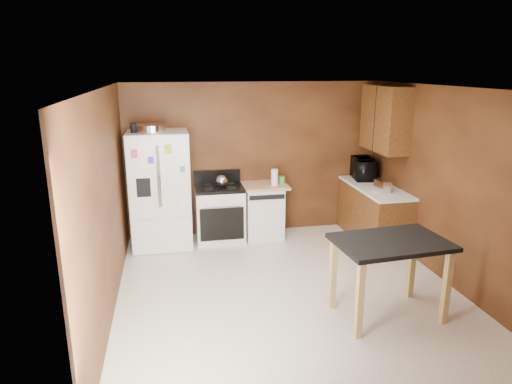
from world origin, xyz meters
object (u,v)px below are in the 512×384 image
object	(u,v)px
toaster	(382,186)
refrigerator	(160,190)
roasting_pan	(151,128)
island	(390,252)
kettle	(222,181)
gas_range	(220,213)
dishwasher	(263,210)
pen_cup	(134,128)
green_canister	(282,180)
paper_towel	(275,177)
microwave	(363,169)

from	to	relation	value
toaster	refrigerator	bearing A→B (deg)	159.53
roasting_pan	refrigerator	distance (m)	0.96
toaster	island	bearing A→B (deg)	-121.12
kettle	toaster	size ratio (longest dim) A/B	0.77
toaster	gas_range	size ratio (longest dim) A/B	0.22
toaster	dishwasher	xyz separation A→B (m)	(-1.67, 0.81, -0.54)
pen_cup	gas_range	distance (m)	1.88
kettle	green_canister	size ratio (longest dim) A/B	1.65
gas_range	toaster	bearing A→B (deg)	-18.28
paper_towel	microwave	xyz separation A→B (m)	(1.56, 0.13, 0.04)
kettle	dishwasher	xyz separation A→B (m)	(0.68, 0.06, -0.54)
toaster	refrigerator	xyz separation A→B (m)	(-3.30, 0.73, -0.09)
toaster	microwave	xyz separation A→B (m)	(0.05, 0.86, 0.07)
kettle	microwave	world-z (taller)	microwave
roasting_pan	pen_cup	size ratio (longest dim) A/B	3.35
kettle	island	distance (m)	3.08
paper_towel	toaster	bearing A→B (deg)	-25.65
paper_towel	refrigerator	distance (m)	1.80
gas_range	island	world-z (taller)	gas_range
gas_range	refrigerator	bearing A→B (deg)	-176.19
dishwasher	gas_range	bearing A→B (deg)	-178.06
paper_towel	dishwasher	distance (m)	0.60
island	green_canister	bearing A→B (deg)	101.29
kettle	refrigerator	distance (m)	0.96
paper_towel	island	xyz separation A→B (m)	(0.69, -2.62, -0.25)
pen_cup	paper_towel	distance (m)	2.29
kettle	paper_towel	world-z (taller)	paper_towel
paper_towel	island	bearing A→B (deg)	-75.20
microwave	island	distance (m)	2.90
island	paper_towel	bearing A→B (deg)	104.80
paper_towel	dishwasher	size ratio (longest dim) A/B	0.29
paper_towel	gas_range	bearing A→B (deg)	175.63
roasting_pan	paper_towel	bearing A→B (deg)	0.59
microwave	gas_range	distance (m)	2.52
kettle	dishwasher	size ratio (longest dim) A/B	0.21
kettle	green_canister	xyz separation A→B (m)	(0.99, 0.07, -0.05)
dishwasher	island	distance (m)	2.87
roasting_pan	island	world-z (taller)	roasting_pan
roasting_pan	green_canister	distance (m)	2.22
pen_cup	kettle	size ratio (longest dim) A/B	0.71
paper_towel	green_canister	xyz separation A→B (m)	(0.15, 0.11, -0.07)
roasting_pan	kettle	xyz separation A→B (m)	(1.03, 0.05, -0.86)
roasting_pan	dishwasher	distance (m)	2.21
green_canister	toaster	size ratio (longest dim) A/B	0.47
gas_range	paper_towel	bearing A→B (deg)	-4.37
paper_towel	toaster	world-z (taller)	paper_towel
kettle	refrigerator	bearing A→B (deg)	-178.35
island	refrigerator	bearing A→B (deg)	133.44
green_canister	toaster	bearing A→B (deg)	-31.45
refrigerator	microwave	bearing A→B (deg)	2.14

